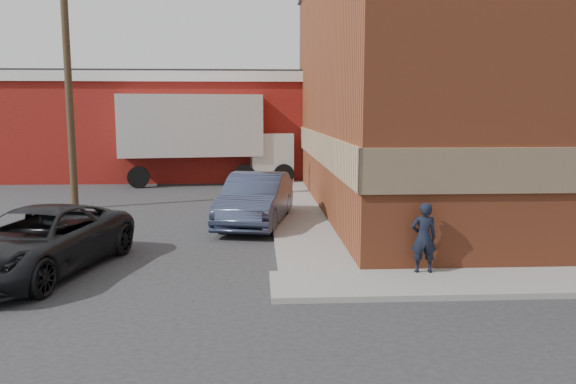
# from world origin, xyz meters

# --- Properties ---
(ground) EXTENTS (90.00, 90.00, 0.00)m
(ground) POSITION_xyz_m (0.00, 0.00, 0.00)
(ground) COLOR #28282B
(ground) RESTS_ON ground
(brick_building) EXTENTS (14.25, 18.25, 9.36)m
(brick_building) POSITION_xyz_m (8.50, 9.00, 4.68)
(brick_building) COLOR #964426
(brick_building) RESTS_ON ground
(sidewalk_west) EXTENTS (1.80, 18.00, 0.12)m
(sidewalk_west) POSITION_xyz_m (0.60, 9.00, 0.06)
(sidewalk_west) COLOR gray
(sidewalk_west) RESTS_ON ground
(warehouse) EXTENTS (16.30, 8.30, 5.60)m
(warehouse) POSITION_xyz_m (-6.00, 20.00, 2.81)
(warehouse) COLOR maroon
(warehouse) RESTS_ON ground
(utility_pole) EXTENTS (2.00, 0.26, 9.00)m
(utility_pole) POSITION_xyz_m (-7.50, 9.00, 4.75)
(utility_pole) COLOR #453622
(utility_pole) RESTS_ON ground
(man) EXTENTS (0.57, 0.39, 1.53)m
(man) POSITION_xyz_m (2.82, -0.25, 0.88)
(man) COLOR black
(man) RESTS_ON sidewalk_south
(sedan) EXTENTS (2.64, 5.17, 1.63)m
(sedan) POSITION_xyz_m (-0.80, 5.68, 0.81)
(sedan) COLOR #333C56
(sedan) RESTS_ON ground
(suv_a) EXTENTS (3.57, 5.66, 1.46)m
(suv_a) POSITION_xyz_m (-5.62, 0.50, 0.73)
(suv_a) COLOR black
(suv_a) RESTS_ON ground
(box_truck) EXTENTS (9.09, 3.77, 4.36)m
(box_truck) POSITION_xyz_m (-3.16, 16.11, 2.51)
(box_truck) COLOR beige
(box_truck) RESTS_ON ground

